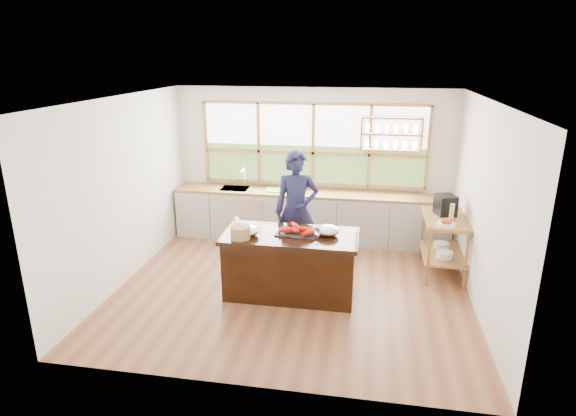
% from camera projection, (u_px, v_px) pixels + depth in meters
% --- Properties ---
extents(ground_plane, '(5.00, 5.00, 0.00)m').
position_uv_depth(ground_plane, '(293.00, 287.00, 7.04)').
color(ground_plane, '#905D37').
extents(room_shell, '(5.02, 4.52, 2.71)m').
position_uv_depth(room_shell, '(300.00, 162.00, 6.98)').
color(room_shell, silver).
rests_on(room_shell, ground_plane).
extents(back_counter, '(4.90, 0.63, 0.90)m').
position_uv_depth(back_counter, '(309.00, 215.00, 8.72)').
color(back_counter, '#ABA8A1').
rests_on(back_counter, ground_plane).
extents(right_shelf_unit, '(0.62, 1.10, 0.90)m').
position_uv_depth(right_shelf_unit, '(444.00, 236.00, 7.33)').
color(right_shelf_unit, '#955428').
rests_on(right_shelf_unit, ground_plane).
extents(island, '(1.85, 0.90, 0.90)m').
position_uv_depth(island, '(291.00, 264.00, 6.71)').
color(island, black).
rests_on(island, ground_plane).
extents(cook, '(0.77, 0.59, 1.87)m').
position_uv_depth(cook, '(297.00, 210.00, 7.46)').
color(cook, '#1A1C3D').
rests_on(cook, ground_plane).
extents(potted_plant, '(0.17, 0.13, 0.29)m').
position_uv_depth(potted_plant, '(284.00, 182.00, 8.67)').
color(potted_plant, slate).
rests_on(potted_plant, back_counter).
extents(cutting_board, '(0.45, 0.37, 0.01)m').
position_uv_depth(cutting_board, '(277.00, 190.00, 8.68)').
color(cutting_board, '#60C84E').
rests_on(cutting_board, back_counter).
extents(espresso_machine, '(0.35, 0.36, 0.31)m').
position_uv_depth(espresso_machine, '(445.00, 205.00, 7.33)').
color(espresso_machine, black).
rests_on(espresso_machine, right_shelf_unit).
extents(wine_bottle, '(0.08, 0.08, 0.27)m').
position_uv_depth(wine_bottle, '(452.00, 213.00, 7.04)').
color(wine_bottle, '#9CAE57').
rests_on(wine_bottle, right_shelf_unit).
extents(fruit_bowl, '(0.26, 0.26, 0.11)m').
position_uv_depth(fruit_bowl, '(446.00, 223.00, 6.87)').
color(fruit_bowl, white).
rests_on(fruit_bowl, right_shelf_unit).
extents(slate_board, '(0.59, 0.46, 0.02)m').
position_uv_depth(slate_board, '(297.00, 233.00, 6.60)').
color(slate_board, black).
rests_on(slate_board, island).
extents(lobster_pile, '(0.52, 0.44, 0.08)m').
position_uv_depth(lobster_pile, '(299.00, 230.00, 6.58)').
color(lobster_pile, '#C51300').
rests_on(lobster_pile, slate_board).
extents(mixing_bowl_left, '(0.31, 0.31, 0.15)m').
position_uv_depth(mixing_bowl_left, '(248.00, 231.00, 6.52)').
color(mixing_bowl_left, silver).
rests_on(mixing_bowl_left, island).
extents(mixing_bowl_right, '(0.31, 0.31, 0.15)m').
position_uv_depth(mixing_bowl_right, '(328.00, 231.00, 6.53)').
color(mixing_bowl_right, silver).
rests_on(mixing_bowl_right, island).
extents(wine_glass, '(0.08, 0.08, 0.22)m').
position_uv_depth(wine_glass, '(317.00, 232.00, 6.22)').
color(wine_glass, silver).
rests_on(wine_glass, island).
extents(wicker_basket, '(0.27, 0.27, 0.17)m').
position_uv_depth(wicker_basket, '(240.00, 233.00, 6.40)').
color(wicker_basket, '#AF7C51').
rests_on(wicker_basket, island).
extents(parchment_roll, '(0.18, 0.31, 0.08)m').
position_uv_depth(parchment_roll, '(237.00, 222.00, 6.93)').
color(parchment_roll, white).
rests_on(parchment_roll, island).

